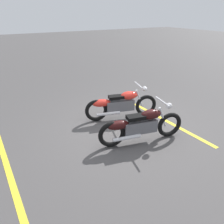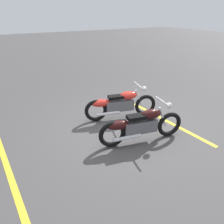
% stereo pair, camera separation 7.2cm
% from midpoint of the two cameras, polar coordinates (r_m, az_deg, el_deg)
% --- Properties ---
extents(ground_plane, '(60.00, 60.00, 0.00)m').
position_cam_midpoint_polar(ground_plane, '(6.06, 4.37, -4.32)').
color(ground_plane, '#474444').
extents(motorcycle_bright_foreground, '(2.17, 0.81, 1.04)m').
position_cam_midpoint_polar(motorcycle_bright_foreground, '(6.40, 1.69, 2.09)').
color(motorcycle_bright_foreground, black).
rests_on(motorcycle_bright_foreground, ground).
extents(motorcycle_dark_foreground, '(2.20, 0.74, 1.04)m').
position_cam_midpoint_polar(motorcycle_dark_foreground, '(5.28, 7.12, -3.48)').
color(motorcycle_dark_foreground, black).
rests_on(motorcycle_dark_foreground, ground).
extents(parking_stripe_near, '(0.25, 3.20, 0.01)m').
position_cam_midpoint_polar(parking_stripe_near, '(6.59, 14.28, -2.44)').
color(parking_stripe_near, yellow).
rests_on(parking_stripe_near, ground).
extents(parking_stripe_mid, '(0.25, 3.20, 0.01)m').
position_cam_midpoint_polar(parking_stripe_mid, '(5.10, -26.32, -13.63)').
color(parking_stripe_mid, yellow).
rests_on(parking_stripe_mid, ground).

